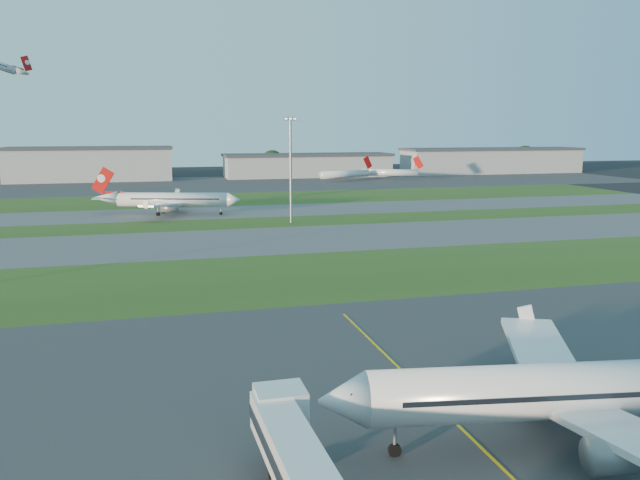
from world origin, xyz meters
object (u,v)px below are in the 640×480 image
object	(u,v)px
airliner_parked	(586,391)
light_mast_centre	(291,163)
mini_jet_near	(345,174)
mini_jet_far	(390,172)
airliner_taxiing	(172,200)

from	to	relation	value
airliner_parked	light_mast_centre	world-z (taller)	light_mast_centre
mini_jet_near	mini_jet_far	distance (m)	23.23
mini_jet_far	light_mast_centre	xyz separation A→B (m)	(-72.41, -119.98, 11.53)
mini_jet_near	mini_jet_far	bearing A→B (deg)	-9.79
mini_jet_near	airliner_parked	bearing A→B (deg)	-122.86
mini_jet_far	light_mast_centre	distance (m)	140.62
airliner_taxiing	mini_jet_near	bearing A→B (deg)	-113.33
mini_jet_far	light_mast_centre	bearing A→B (deg)	-91.24
airliner_taxiing	mini_jet_near	xyz separation A→B (m)	(77.74, 93.53, -0.78)
airliner_parked	mini_jet_far	size ratio (longest dim) A/B	1.52
airliner_taxiing	mini_jet_near	distance (m)	121.62
light_mast_centre	airliner_taxiing	bearing A→B (deg)	141.64
airliner_parked	light_mast_centre	xyz separation A→B (m)	(2.65, 113.97, 10.52)
mini_jet_far	mini_jet_near	bearing A→B (deg)	-139.85
mini_jet_far	airliner_taxiing	bearing A→B (deg)	-105.97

